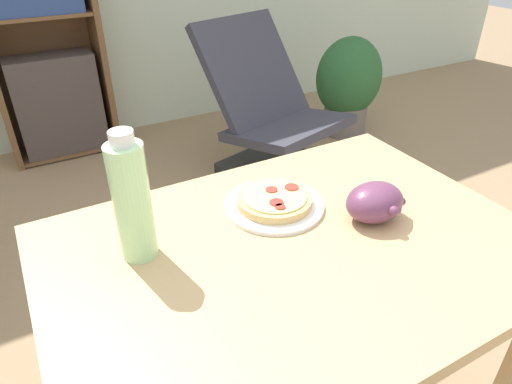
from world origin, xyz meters
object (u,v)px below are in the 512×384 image
(pizza_on_plate, at_px, (274,202))
(bookshelf, at_px, (40,28))
(potted_plant_floor, at_px, (348,84))
(lounge_chair_far, at_px, (273,133))
(drink_bottle, at_px, (132,201))
(grape_bunch, at_px, (375,202))

(pizza_on_plate, height_order, bookshelf, bookshelf)
(bookshelf, distance_m, potted_plant_floor, 1.96)
(pizza_on_plate, xyz_separation_m, lounge_chair_far, (0.77, 1.28, -0.50))
(pizza_on_plate, xyz_separation_m, potted_plant_floor, (1.56, 1.58, -0.43))
(pizza_on_plate, distance_m, bookshelf, 2.25)
(bookshelf, height_order, potted_plant_floor, bookshelf)
(potted_plant_floor, bearing_deg, pizza_on_plate, -134.56)
(lounge_chair_far, xyz_separation_m, potted_plant_floor, (0.79, 0.31, 0.07))
(drink_bottle, relative_size, potted_plant_floor, 0.41)
(pizza_on_plate, relative_size, drink_bottle, 0.86)
(pizza_on_plate, height_order, drink_bottle, drink_bottle)
(drink_bottle, bearing_deg, grape_bunch, -15.08)
(pizza_on_plate, bearing_deg, drink_bottle, -177.65)
(drink_bottle, xyz_separation_m, lounge_chair_far, (1.10, 1.29, -0.61))
(pizza_on_plate, distance_m, grape_bunch, 0.23)
(drink_bottle, height_order, potted_plant_floor, drink_bottle)
(bookshelf, bearing_deg, pizza_on_plate, -83.96)
(pizza_on_plate, xyz_separation_m, drink_bottle, (-0.33, -0.01, 0.11))
(grape_bunch, distance_m, potted_plant_floor, 2.27)
(lounge_chair_far, bearing_deg, pizza_on_plate, -136.52)
(pizza_on_plate, relative_size, potted_plant_floor, 0.35)
(bookshelf, bearing_deg, potted_plant_floor, -19.92)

